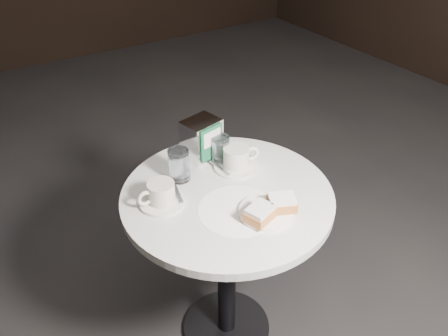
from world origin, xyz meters
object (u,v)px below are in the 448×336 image
at_px(cafe_table, 227,236).
at_px(beignet_plate, 269,210).
at_px(coffee_cup_right, 237,159).
at_px(napkin_dispenser, 202,139).
at_px(water_glass_right, 221,150).
at_px(water_glass_left, 179,165).
at_px(coffee_cup_left, 161,195).

height_order(cafe_table, beignet_plate, beignet_plate).
distance_m(beignet_plate, coffee_cup_right, 0.27).
bearing_deg(coffee_cup_right, napkin_dispenser, 128.52).
height_order(beignet_plate, water_glass_right, water_glass_right).
bearing_deg(water_glass_left, coffee_cup_left, -142.12).
bearing_deg(coffee_cup_left, water_glass_right, 17.31).
relative_size(cafe_table, water_glass_left, 6.51).
bearing_deg(coffee_cup_right, beignet_plate, -90.73).
xyz_separation_m(coffee_cup_right, water_glass_right, (-0.03, 0.06, 0.01)).
bearing_deg(napkin_dispenser, beignet_plate, -101.88).
bearing_deg(coffee_cup_right, coffee_cup_left, -161.44).
distance_m(beignet_plate, water_glass_right, 0.33).
relative_size(coffee_cup_left, coffee_cup_right, 0.85).
height_order(water_glass_left, water_glass_right, water_glass_left).
xyz_separation_m(cafe_table, water_glass_right, (0.08, 0.16, 0.25)).
height_order(beignet_plate, napkin_dispenser, napkin_dispenser).
bearing_deg(napkin_dispenser, water_glass_left, -161.80).
height_order(coffee_cup_left, water_glass_right, water_glass_right).
height_order(beignet_plate, water_glass_left, water_glass_left).
distance_m(water_glass_left, water_glass_right, 0.17).
height_order(cafe_table, water_glass_left, water_glass_left).
height_order(coffee_cup_right, water_glass_right, water_glass_right).
xyz_separation_m(beignet_plate, coffee_cup_left, (-0.25, 0.23, 0.01)).
relative_size(beignet_plate, water_glass_left, 1.66).
height_order(coffee_cup_right, water_glass_left, water_glass_left).
xyz_separation_m(beignet_plate, coffee_cup_right, (0.06, 0.27, 0.01)).
xyz_separation_m(cafe_table, napkin_dispenser, (0.04, 0.23, 0.27)).
bearing_deg(coffee_cup_left, beignet_plate, -44.31).
distance_m(coffee_cup_right, water_glass_left, 0.21).
xyz_separation_m(cafe_table, water_glass_left, (-0.10, 0.15, 0.25)).
distance_m(cafe_table, coffee_cup_left, 0.32).
xyz_separation_m(cafe_table, coffee_cup_left, (-0.21, 0.06, 0.23)).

